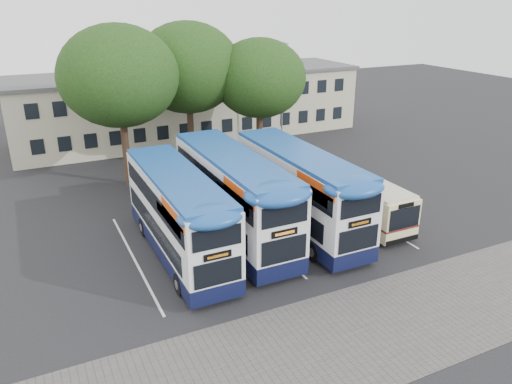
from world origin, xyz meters
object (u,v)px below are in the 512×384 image
object	(u,v)px
tree_mid	(188,68)
bus_dd_left	(178,211)
tree_right	(260,78)
tree_left	(119,76)
bus_dd_right	(299,187)
bus_dd_mid	(233,193)
lamp_post	(283,90)
bus_single	(353,193)

from	to	relation	value
tree_mid	bus_dd_left	distance (m)	16.31
tree_right	tree_left	bearing A→B (deg)	-178.29
bus_dd_right	bus_dd_mid	bearing A→B (deg)	170.32
lamp_post	tree_right	bearing A→B (deg)	-139.38
tree_mid	bus_dd_left	xyz separation A→B (m)	(-5.62, -14.44, -5.10)
tree_right	bus_single	xyz separation A→B (m)	(0.42, -11.98, -5.24)
tree_mid	bus_single	size ratio (longest dim) A/B	1.22
tree_left	bus_single	bearing A→B (deg)	-46.49
lamp_post	bus_dd_mid	world-z (taller)	lamp_post
lamp_post	bus_dd_right	bearing A→B (deg)	-115.41
lamp_post	bus_dd_right	xyz separation A→B (m)	(-7.32, -15.41, -2.51)
bus_single	lamp_post	bearing A→B (deg)	77.34
lamp_post	tree_left	distance (m)	15.17
bus_dd_right	bus_single	world-z (taller)	bus_dd_right
tree_left	tree_right	distance (m)	10.69
bus_dd_left	bus_dd_right	bearing A→B (deg)	0.62
lamp_post	bus_dd_mid	xyz separation A→B (m)	(-11.08, -14.77, -2.44)
tree_right	bus_dd_right	world-z (taller)	tree_right
tree_right	bus_dd_right	xyz separation A→B (m)	(-3.47, -12.11, -4.19)
tree_mid	bus_dd_mid	distance (m)	14.76
tree_right	bus_single	world-z (taller)	tree_right
tree_left	tree_right	size ratio (longest dim) A/B	1.13
lamp_post	tree_left	bearing A→B (deg)	-165.97
tree_left	bus_dd_mid	world-z (taller)	tree_left
lamp_post	bus_single	size ratio (longest dim) A/B	1.00
bus_dd_mid	tree_mid	bearing A→B (deg)	80.65
tree_mid	bus_dd_right	bearing A→B (deg)	-84.06
lamp_post	bus_dd_mid	size ratio (longest dim) A/B	0.79
tree_mid	bus_dd_mid	world-z (taller)	tree_mid
tree_left	bus_single	distance (m)	17.20
tree_right	bus_dd_mid	distance (m)	14.17
tree_left	bus_dd_mid	bearing A→B (deg)	-72.92
bus_dd_left	bus_dd_mid	bearing A→B (deg)	12.04
tree_mid	bus_single	world-z (taller)	tree_mid
tree_left	bus_dd_mid	distance (m)	12.69
tree_left	tree_mid	world-z (taller)	tree_left
tree_right	bus_dd_mid	xyz separation A→B (m)	(-7.22, -11.47, -4.13)
tree_right	bus_dd_left	size ratio (longest dim) A/B	0.91
tree_left	tree_right	bearing A→B (deg)	1.71
bus_dd_left	bus_single	bearing A→B (deg)	1.08
tree_left	bus_dd_right	size ratio (longest dim) A/B	0.99
bus_dd_right	bus_single	size ratio (longest dim) A/B	1.24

